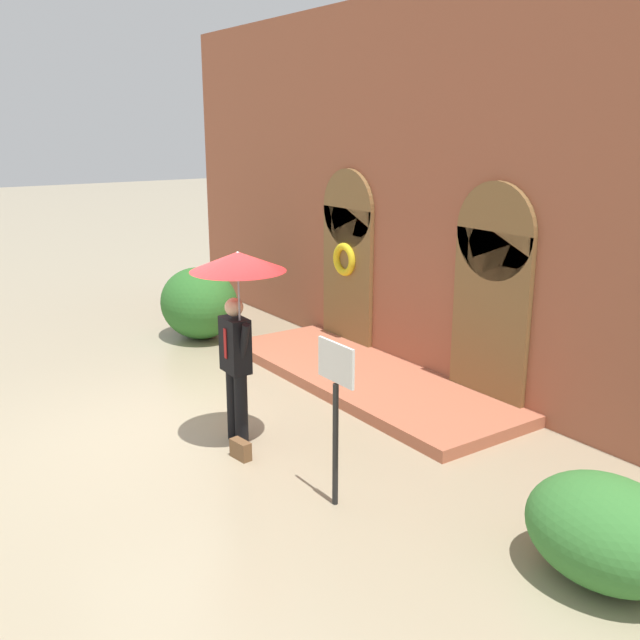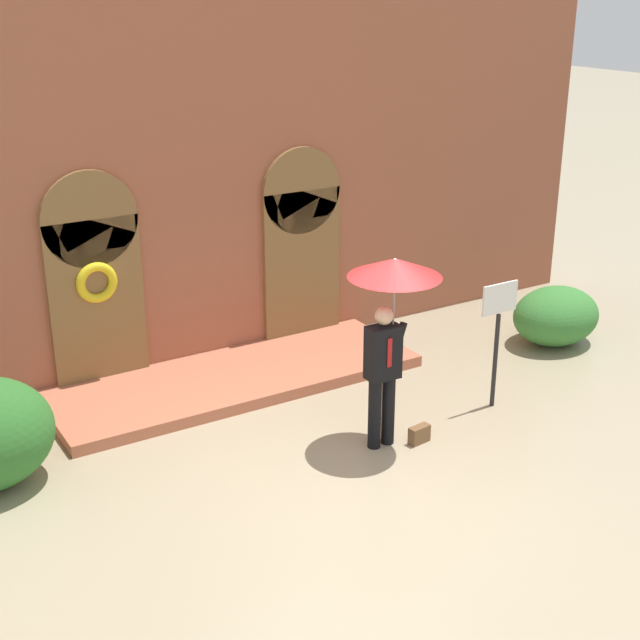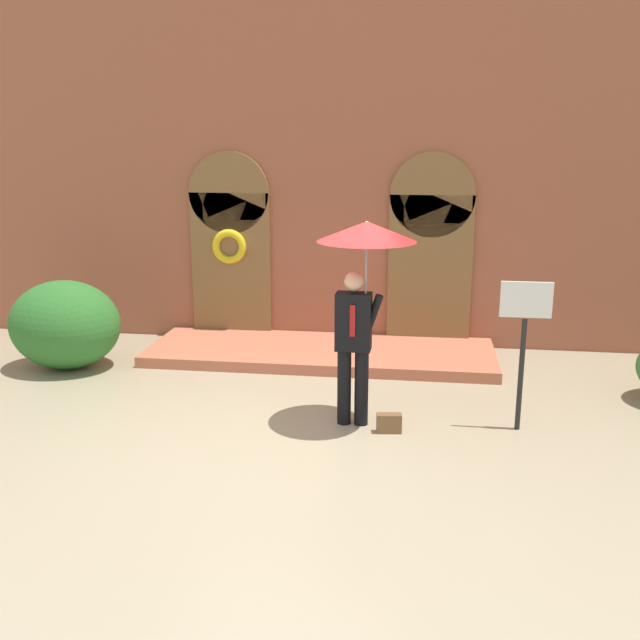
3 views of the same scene
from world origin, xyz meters
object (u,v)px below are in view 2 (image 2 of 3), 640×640
handbag (419,434)px  sign_post (498,324)px  person_with_umbrella (392,296)px  shrub_right (556,316)px

handbag → sign_post: sign_post is taller
handbag → sign_post: 1.82m
person_with_umbrella → sign_post: 1.94m
handbag → shrub_right: 4.03m
shrub_right → sign_post: bearing=-153.4°
person_with_umbrella → handbag: 1.84m
shrub_right → handbag: bearing=-158.8°
handbag → person_with_umbrella: bearing=141.8°
handbag → shrub_right: shrub_right is taller
person_with_umbrella → sign_post: (1.79, 0.10, -0.75)m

